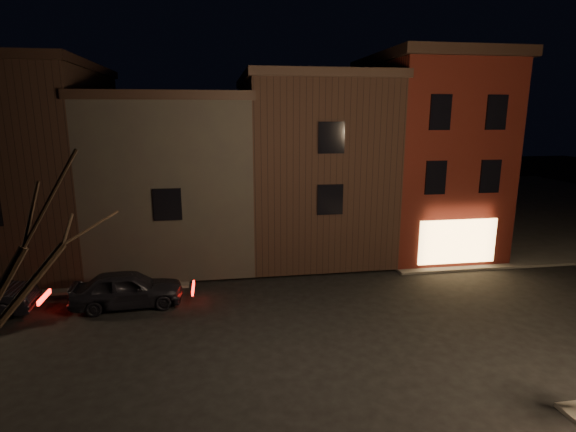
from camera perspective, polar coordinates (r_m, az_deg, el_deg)
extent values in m
plane|color=black|center=(16.48, 4.71, -14.48)|extent=(120.00, 120.00, 0.00)
cube|color=#2D2B28|center=(42.22, 25.09, 1.40)|extent=(30.00, 30.00, 0.12)
cube|color=#48120C|center=(26.50, 17.05, 7.02)|extent=(6.00, 8.00, 10.00)
cube|color=black|center=(26.53, 17.82, 18.36)|extent=(6.50, 8.50, 0.50)
cube|color=#F5BF6E|center=(23.63, 20.72, -3.05)|extent=(4.00, 0.12, 2.20)
cube|color=black|center=(25.39, 2.57, 6.20)|extent=(7.00, 10.00, 9.00)
cube|color=black|center=(25.28, 2.68, 16.84)|extent=(7.30, 10.30, 0.40)
cube|color=black|center=(25.03, -13.98, 4.59)|extent=(7.50, 10.00, 8.00)
cube|color=black|center=(24.80, -14.52, 14.23)|extent=(7.80, 10.30, 0.40)
cube|color=black|center=(26.56, -29.91, 5.35)|extent=(7.00, 10.00, 9.50)
cube|color=black|center=(26.52, -31.14, 15.98)|extent=(7.30, 10.30, 0.40)
imported|color=black|center=(19.25, -19.70, -8.69)|extent=(4.40, 1.99, 1.46)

